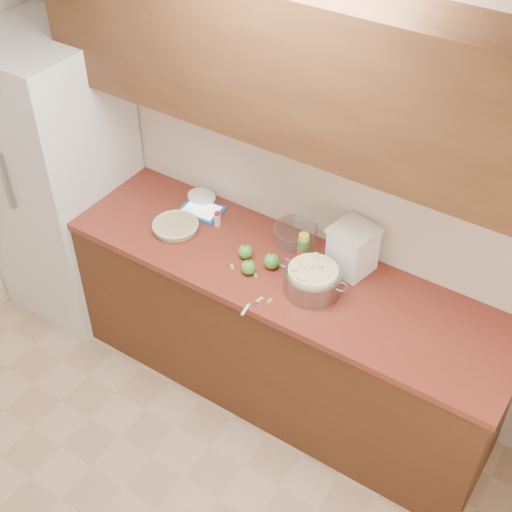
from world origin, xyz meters
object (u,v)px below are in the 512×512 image
Objects in this scene: pie at (176,226)px; colander at (313,280)px; tablet at (202,210)px; flour_canister at (353,249)px.

colander reaches higher than pie.
tablet is at bearing 165.52° from colander.
pie is 0.86m from colander.
flour_canister is at bearing 14.48° from pie.
colander is at bearing -108.01° from flour_canister.
tablet is at bearing -177.83° from flour_canister.
pie is 0.70× the size of colander.
colander is 1.46× the size of flour_canister.
pie reaches higher than tablet.
colander is 0.86m from tablet.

